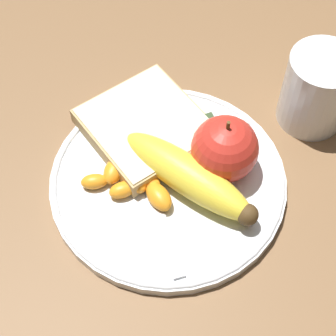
{
  "coord_description": "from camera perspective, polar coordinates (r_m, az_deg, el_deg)",
  "views": [
    {
      "loc": [
        0.29,
        -0.11,
        0.5
      ],
      "look_at": [
        0.0,
        0.0,
        0.03
      ],
      "focal_mm": 60.0,
      "sensor_mm": 36.0,
      "label": 1
    }
  ],
  "objects": [
    {
      "name": "bread_slice",
      "position": [
        0.6,
        -2.08,
        4.27
      ],
      "size": [
        0.15,
        0.14,
        0.02
      ],
      "color": "tan",
      "rests_on": "plate"
    },
    {
      "name": "orange_segment_3",
      "position": [
        0.56,
        -0.94,
        -2.94
      ],
      "size": [
        0.04,
        0.03,
        0.02
      ],
      "color": "orange",
      "rests_on": "plate"
    },
    {
      "name": "jam_packet",
      "position": [
        0.6,
        3.72,
        3.23
      ],
      "size": [
        0.04,
        0.03,
        0.02
      ],
      "color": "silver",
      "rests_on": "plate"
    },
    {
      "name": "fork",
      "position": [
        0.58,
        -2.04,
        -1.42
      ],
      "size": [
        0.18,
        0.04,
        0.0
      ],
      "rotation": [
        0.0,
        0.0,
        9.33
      ],
      "color": "silver",
      "rests_on": "plate"
    },
    {
      "name": "plate",
      "position": [
        0.58,
        0.0,
        -1.29
      ],
      "size": [
        0.24,
        0.24,
        0.01
      ],
      "color": "silver",
      "rests_on": "ground_plane"
    },
    {
      "name": "orange_segment_1",
      "position": [
        0.57,
        -4.67,
        -2.11
      ],
      "size": [
        0.02,
        0.03,
        0.02
      ],
      "color": "orange",
      "rests_on": "plate"
    },
    {
      "name": "apple",
      "position": [
        0.56,
        5.78,
        1.94
      ],
      "size": [
        0.07,
        0.07,
        0.08
      ],
      "color": "red",
      "rests_on": "plate"
    },
    {
      "name": "orange_segment_0",
      "position": [
        0.57,
        -7.51,
        -1.37
      ],
      "size": [
        0.02,
        0.03,
        0.02
      ],
      "color": "orange",
      "rests_on": "plate"
    },
    {
      "name": "juice_glass",
      "position": [
        0.63,
        14.84,
        7.54
      ],
      "size": [
        0.07,
        0.07,
        0.09
      ],
      "color": "silver",
      "rests_on": "ground_plane"
    },
    {
      "name": "orange_segment_5",
      "position": [
        0.58,
        -5.5,
        -0.24
      ],
      "size": [
        0.04,
        0.04,
        0.02
      ],
      "color": "orange",
      "rests_on": "plate"
    },
    {
      "name": "banana",
      "position": [
        0.56,
        2.23,
        -0.88
      ],
      "size": [
        0.15,
        0.11,
        0.04
      ],
      "color": "yellow",
      "rests_on": "plate"
    },
    {
      "name": "ground_plane",
      "position": [
        0.59,
        0.0,
        -1.7
      ],
      "size": [
        3.0,
        3.0,
        0.0
      ],
      "primitive_type": "plane",
      "color": "brown"
    },
    {
      "name": "orange_segment_2",
      "position": [
        0.57,
        -2.01,
        -1.49
      ],
      "size": [
        0.03,
        0.03,
        0.02
      ],
      "color": "orange",
      "rests_on": "plate"
    },
    {
      "name": "orange_segment_4",
      "position": [
        0.57,
        -3.24,
        -1.09
      ],
      "size": [
        0.03,
        0.02,
        0.02
      ],
      "color": "orange",
      "rests_on": "plate"
    }
  ]
}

